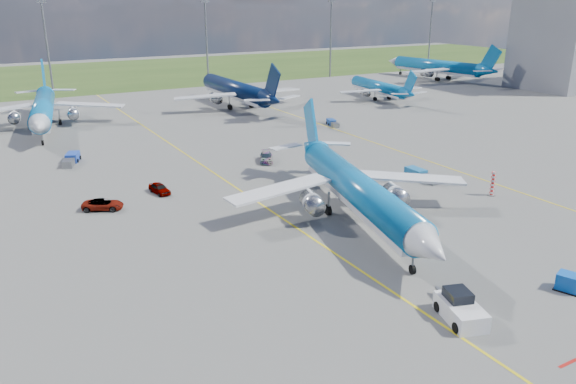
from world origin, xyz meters
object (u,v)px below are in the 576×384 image
warning_post (493,184)px  uld_container (569,282)px  pushback_tug (460,309)px  baggage_tug_e (333,123)px  bg_jet_nnw (46,128)px  bg_jet_ne (378,99)px  baggage_tug_w (421,175)px  baggage_tug_c (71,159)px  service_car_c (266,157)px  bg_jet_ene (435,79)px  service_car_a (160,188)px  main_airliner (356,220)px  service_car_b (103,204)px  bg_jet_n (236,106)px

warning_post → uld_container: size_ratio=1.67×
pushback_tug → baggage_tug_e: size_ratio=1.35×
bg_jet_nnw → bg_jet_ne: (74.20, -4.20, 0.00)m
warning_post → baggage_tug_w: bearing=108.5°
baggage_tug_c → service_car_c: bearing=-6.8°
bg_jet_nnw → baggage_tug_c: size_ratio=7.06×
bg_jet_ene → pushback_tug: bearing=39.6°
warning_post → service_car_a: 40.78m
bg_jet_ene → uld_container: size_ratio=23.15×
bg_jet_ne → bg_jet_ene: size_ratio=0.74×
pushback_tug → baggage_tug_w: bearing=70.3°
bg_jet_nnw → bg_jet_ne: 74.32m
baggage_tug_e → service_car_c: bearing=-128.1°
bg_jet_nnw → baggage_tug_w: bearing=-46.8°
main_airliner → service_car_b: size_ratio=8.59×
service_car_a → service_car_c: 19.07m
bg_jet_nnw → pushback_tug: (18.07, -85.57, 0.86)m
bg_jet_ene → baggage_tug_c: bg_jet_ene is taller
bg_jet_ne → bg_jet_n: bearing=-4.7°
bg_jet_n → pushback_tug: bg_jet_n is taller
bg_jet_nnw → service_car_b: bg_jet_nnw is taller
bg_jet_n → service_car_a: size_ratio=11.03×
bg_jet_ne → baggage_tug_e: bg_jet_ne is taller
pushback_tug → bg_jet_ene: bearing=65.0°
warning_post → service_car_c: bearing=122.4°
bg_jet_n → baggage_tug_w: 61.06m
bg_jet_ne → bg_jet_ene: (36.55, 18.87, 0.00)m
uld_container → service_car_c: bearing=74.0°
bg_jet_ne → baggage_tug_e: (-26.43, -19.98, 0.48)m
bg_jet_nnw → bg_jet_ene: bearing=16.6°
service_car_a → service_car_c: (18.03, 6.20, 0.03)m
bg_jet_n → baggage_tug_e: bearing=106.1°
baggage_tug_w → bg_jet_nnw: bearing=124.5°
bg_jet_ne → service_car_c: 60.74m
uld_container → service_car_c: (-3.86, 46.59, -0.05)m
baggage_tug_e → baggage_tug_w: bearing=-87.6°
bg_jet_n → pushback_tug: 91.39m
uld_container → baggage_tug_w: uld_container is taller
pushback_tug → warning_post: bearing=55.0°
main_airliner → service_car_c: size_ratio=8.46×
service_car_c → baggage_tug_e: service_car_c is taller
bg_jet_nnw → uld_container: bg_jet_nnw is taller
uld_container → service_car_c: 46.75m
bg_jet_n → main_airliner: bg_jet_n is taller
service_car_c → service_car_b: bearing=-135.0°
baggage_tug_w → service_car_c: bearing=128.6°
bg_jet_ene → pushback_tug: 136.52m
warning_post → main_airliner: 19.34m
pushback_tug → service_car_a: (-10.82, 39.18, -0.22)m
bg_jet_n → bg_jet_nnw: bearing=4.8°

